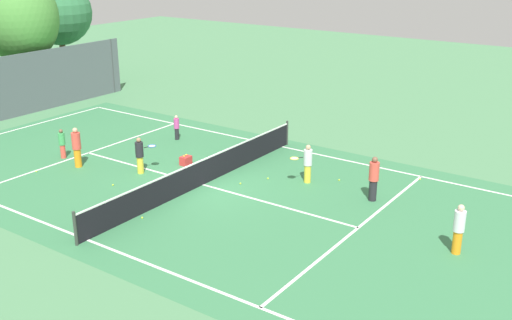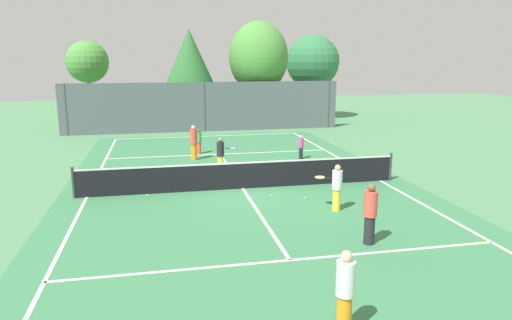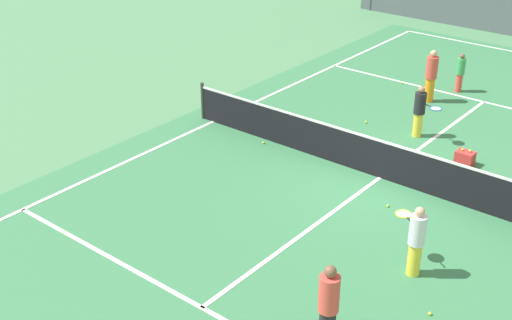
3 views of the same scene
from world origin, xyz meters
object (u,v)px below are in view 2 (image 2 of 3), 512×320
Objects in this scene: tennis_ball_0 at (147,195)px; tennis_ball_4 at (373,217)px; tennis_ball_8 at (272,195)px; tennis_ball_1 at (184,173)px; tennis_ball_6 at (186,180)px; tennis_ball_7 at (305,198)px; tennis_ball_3 at (482,244)px; player_3 at (336,187)px; player_5 at (345,291)px; player_1 at (370,213)px; ball_crate at (265,170)px; tennis_ball_5 at (165,157)px; player_6 at (199,141)px; player_4 at (221,154)px; player_0 at (301,147)px; player_2 at (194,142)px.

tennis_ball_0 and tennis_ball_4 have the same top height.
tennis_ball_8 is (-2.44, 2.87, 0.00)m from tennis_ball_4.
tennis_ball_6 is at bearing -88.19° from tennis_ball_1.
tennis_ball_6 and tennis_ball_8 have the same top height.
tennis_ball_4 is 2.72m from tennis_ball_7.
tennis_ball_4 is 1.00× the size of tennis_ball_6.
tennis_ball_7 is at bearing -48.45° from tennis_ball_1.
player_3 is at bearing 128.20° from tennis_ball_3.
player_5 is at bearing -120.11° from tennis_ball_4.
tennis_ball_0 is 1.00× the size of tennis_ball_7.
ball_crate is (-1.00, 7.79, -0.65)m from player_1.
tennis_ball_3 is 5.82m from tennis_ball_7.
player_5 is at bearing -79.71° from tennis_ball_5.
tennis_ball_5 and tennis_ball_6 have the same top height.
player_1 is 1.29× the size of player_6.
tennis_ball_0 is at bearing -115.97° from tennis_ball_1.
player_5 is 6.37m from tennis_ball_4.
player_1 is 9.03m from player_4.
tennis_ball_1 is 1.07m from tennis_ball_6.
player_4 reaches higher than tennis_ball_4.
player_1 reaches higher than tennis_ball_3.
tennis_ball_3 is 1.00× the size of tennis_ball_4.
player_1 is at bearing -93.26° from player_3.
tennis_ball_3 is at bearing -65.03° from player_6.
tennis_ball_0 and tennis_ball_7 have the same top height.
player_3 is at bearing -25.39° from tennis_ball_0.
player_2 is at bearing 170.70° from player_0.
tennis_ball_4 is at bearing -63.56° from player_2.
ball_crate is at bearing 97.28° from player_1.
tennis_ball_1 is at bearing 128.35° from tennis_ball_4.
tennis_ball_5 is at bearing 120.18° from tennis_ball_7.
tennis_ball_0 is (-2.07, -5.64, -0.81)m from player_2.
player_0 is at bearing 75.89° from player_5.
tennis_ball_4 is (-1.86, 2.49, 0.00)m from tennis_ball_3.
player_3 is 0.97× the size of player_5.
tennis_ball_0 is 6.56m from tennis_ball_5.
player_1 is 4.98m from tennis_ball_8.
tennis_ball_1 is at bearing 64.03° from tennis_ball_0.
tennis_ball_8 is at bearing 85.00° from player_5.
player_1 reaches higher than tennis_ball_7.
player_1 is 24.58× the size of tennis_ball_5.
player_3 is at bearing -70.53° from player_6.
tennis_ball_6 is 1.00× the size of tennis_ball_7.
tennis_ball_3 is at bearing -51.25° from tennis_ball_8.
tennis_ball_8 is at bearing 107.20° from player_1.
player_1 is 1.09× the size of player_3.
ball_crate is at bearing 25.32° from tennis_ball_0.
player_3 is 22.59× the size of tennis_ball_7.
player_4 is at bearing 92.54° from player_5.
tennis_ball_1 and tennis_ball_7 have the same top height.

